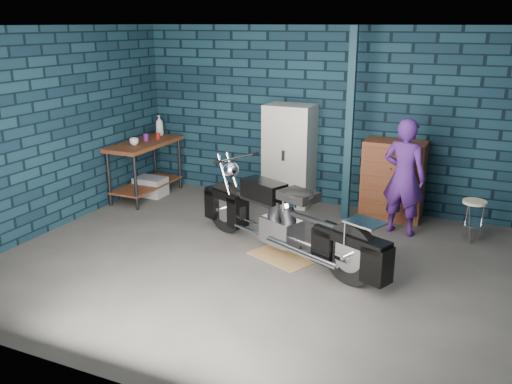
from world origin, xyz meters
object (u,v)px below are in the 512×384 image
Objects in this scene: tool_chest at (393,180)px; shop_stool at (472,221)px; storage_bin at (151,186)px; locker at (289,155)px; workbench at (146,170)px; motorcycle at (286,214)px; person at (404,177)px.

shop_stool is at bearing -21.74° from tool_chest.
shop_stool is (4.94, 0.10, 0.12)m from storage_bin.
locker reaches higher than storage_bin.
locker is (2.24, 0.62, 0.32)m from workbench.
motorcycle is at bearing -144.41° from shop_stool.
workbench is 2.56× the size of shop_stool.
workbench is 4.97m from shop_stool.
motorcycle reaches higher than storage_bin.
person reaches higher than motorcycle.
storage_bin is 2.37m from locker.
tool_chest is 2.07× the size of shop_stool.
workbench is at bearing -178.07° from shop_stool.
person reaches higher than storage_bin.
motorcycle is 4.54× the size of shop_stool.
storage_bin is (0.02, 0.07, -0.30)m from workbench.
motorcycle is 2.04m from locker.
person is 0.63m from tool_chest.
tool_chest reaches higher than shop_stool.
storage_bin is at bearing 11.65° from person.
motorcycle is 2.11m from tool_chest.
storage_bin is at bearing 178.15° from motorcycle.
locker reaches higher than shop_stool.
person is (1.14, 1.36, 0.24)m from motorcycle.
workbench is 1.23× the size of tool_chest.
locker reaches higher than motorcycle.
workbench is 0.56× the size of motorcycle.
locker is 2.80m from shop_stool.
tool_chest is (-0.23, 0.55, -0.22)m from person.
shop_stool is (4.96, 0.17, -0.18)m from workbench.
person is (4.06, 0.07, 0.33)m from workbench.
locker is at bearing 170.61° from shop_stool.
person reaches higher than locker.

